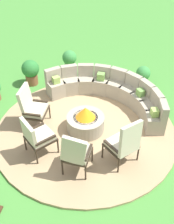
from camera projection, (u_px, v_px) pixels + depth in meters
ground_plane at (86, 131)px, 7.00m from camera, size 24.00×24.00×0.00m
patio_circle at (86, 130)px, 6.98m from camera, size 4.48×4.48×0.06m
fire_pit at (86, 121)px, 6.80m from camera, size 0.93×0.93×0.68m
curved_stone_bench at (110, 92)px, 7.67m from camera, size 3.35×1.90×0.80m
lounge_chair_front_left at (32, 106)px, 6.77m from camera, size 0.57×0.62×1.08m
lounge_chair_front_right at (37, 136)px, 6.01m from camera, size 0.80×0.82×1.01m
lounge_chair_back_left at (76, 153)px, 5.59m from camera, size 0.60×0.61×1.10m
lounge_chair_back_right at (125, 142)px, 5.78m from camera, size 0.82×0.85×1.17m
potted_plant_0 at (70, 60)px, 9.04m from camera, size 0.46×0.46×0.73m
potted_plant_1 at (31, 71)px, 8.42m from camera, size 0.53×0.53×0.79m
potted_plant_3 at (143, 76)px, 8.33m from camera, size 0.43×0.43×0.69m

